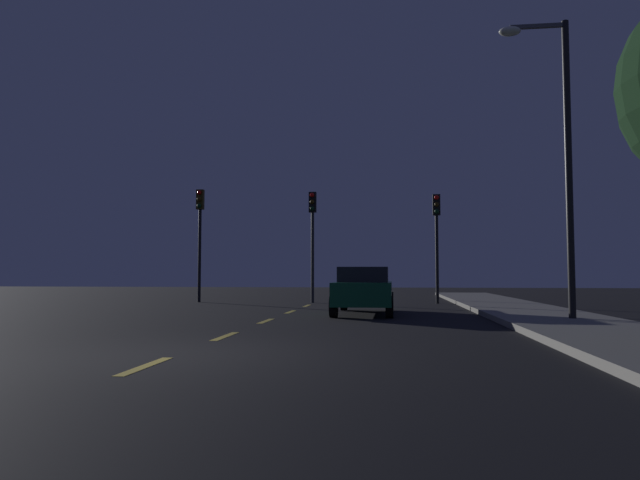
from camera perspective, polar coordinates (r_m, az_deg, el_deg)
ground_plane at (r=16.12m, az=-4.92°, el=-7.82°), size 80.00×80.00×0.00m
sidewalk_curb_right at (r=16.32m, az=22.04°, el=-7.27°), size 3.00×40.00×0.15m
lane_stripe_nearest at (r=8.31m, az=-16.87°, el=-11.82°), size 0.16×1.60×0.01m
lane_stripe_second at (r=11.86m, az=-9.35°, el=-9.36°), size 0.16×1.60×0.01m
lane_stripe_third at (r=15.53m, az=-5.38°, el=-7.97°), size 0.16×1.60×0.01m
lane_stripe_fourth at (r=19.25m, az=-2.95°, el=-7.10°), size 0.16×1.60×0.01m
lane_stripe_fifth at (r=23.00m, az=-1.31°, el=-6.51°), size 0.16×1.60×0.01m
traffic_signal_left at (r=26.62m, az=-11.79°, el=1.63°), size 0.32×0.38×5.08m
traffic_signal_center at (r=25.43m, az=-0.74°, el=1.50°), size 0.32×0.38×4.88m
traffic_signal_right at (r=25.28m, az=11.45°, el=1.31°), size 0.32×0.38×4.69m
car_stopped_ahead at (r=18.31m, az=4.40°, el=-4.91°), size 1.84×4.57×1.47m
street_lamp_right at (r=16.06m, az=22.45°, el=8.94°), size 1.74×0.36×7.75m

